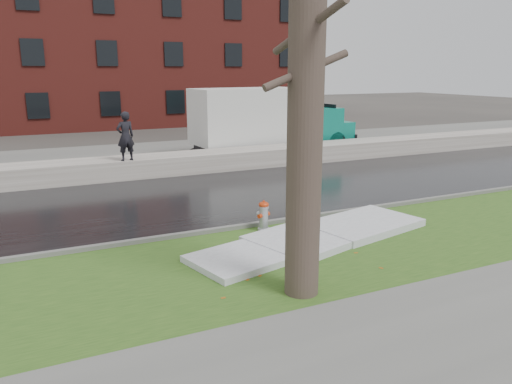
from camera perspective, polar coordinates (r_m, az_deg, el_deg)
name	(u,v)px	position (r m, az deg, el deg)	size (l,w,h in m)	color
ground	(291,236)	(12.33, 3.98, -5.07)	(120.00, 120.00, 0.00)	#47423D
verge	(318,252)	(11.31, 7.09, -6.80)	(60.00, 4.50, 0.04)	#274918
sidewalk	(446,328)	(8.67, 20.85, -14.32)	(60.00, 3.00, 0.05)	slate
road	(223,195)	(16.23, -3.79, -0.36)	(60.00, 7.00, 0.03)	black
parking_lot	(157,156)	(24.18, -11.25, 4.11)	(60.00, 9.00, 0.03)	slate
curb	(272,223)	(13.14, 1.86, -3.52)	(60.00, 0.15, 0.14)	slate
snowbank	(184,163)	(20.04, -8.24, 3.30)	(60.00, 1.60, 0.75)	beige
brick_building	(124,56)	(40.90, -14.90, 14.80)	(26.00, 12.00, 10.00)	maroon
bg_tree_center	(10,80)	(36.16, -26.28, 11.40)	(1.40, 1.62, 6.50)	brown
bg_tree_right	(320,78)	(40.49, 7.35, 12.79)	(1.40, 1.62, 6.50)	brown
fire_hydrant	(264,214)	(12.50, 0.87, -2.57)	(0.39, 0.37, 0.78)	#9C9EA3
tree	(306,75)	(8.44, 5.76, 13.14)	(1.59, 1.90, 7.65)	brown
box_truck	(265,120)	(23.73, 1.07, 8.24)	(9.58, 2.81, 3.17)	black
worker	(125,136)	(18.72, -14.70, 6.18)	(0.65, 0.43, 1.78)	black
snow_patch_near	(308,238)	(11.88, 6.00, -5.24)	(2.60, 2.00, 0.16)	silver
snow_patch_far	(244,257)	(10.67, -1.33, -7.47)	(2.20, 1.60, 0.14)	silver
snow_patch_side	(363,224)	(13.09, 12.14, -3.63)	(2.80, 1.80, 0.18)	silver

